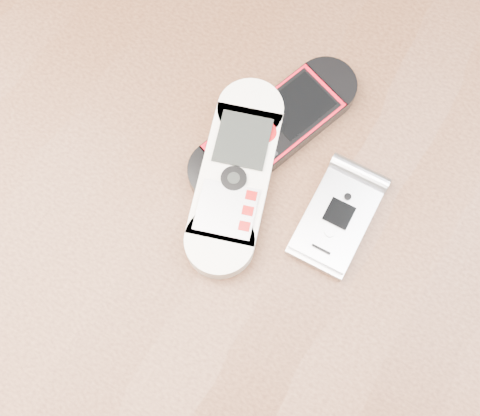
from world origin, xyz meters
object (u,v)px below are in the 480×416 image
at_px(table, 236,241).
at_px(nokia_black_red, 274,129).
at_px(nokia_white, 235,175).
at_px(motorola_razr, 337,219).

distance_m(table, nokia_black_red, 0.14).
height_order(table, nokia_white, nokia_white).
bearing_deg(table, nokia_black_red, 94.32).
xyz_separation_m(nokia_white, motorola_razr, (0.09, 0.01, -0.00)).
xyz_separation_m(nokia_white, nokia_black_red, (0.01, 0.05, -0.00)).
xyz_separation_m(table, nokia_white, (-0.01, 0.02, 0.12)).
bearing_deg(nokia_white, table, -79.07).
height_order(nokia_white, nokia_black_red, nokia_white).
bearing_deg(table, nokia_white, 118.60).
distance_m(table, nokia_white, 0.12).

